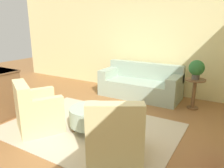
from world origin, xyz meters
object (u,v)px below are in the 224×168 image
at_px(couch, 140,85).
at_px(armchair_left, 36,111).
at_px(armchair_right, 115,134).
at_px(side_table, 194,89).
at_px(potted_plant_on_side_table, 197,68).
at_px(ottoman_table, 91,116).

bearing_deg(couch, armchair_left, -108.08).
bearing_deg(armchair_left, armchair_right, 0.00).
distance_m(armchair_left, armchair_right, 1.64).
xyz_separation_m(couch, armchair_left, (-0.88, -2.69, 0.03)).
height_order(couch, side_table, couch).
bearing_deg(couch, potted_plant_on_side_table, -6.93).
distance_m(ottoman_table, potted_plant_on_side_table, 2.55).
xyz_separation_m(armchair_left, armchair_right, (1.64, 0.00, 0.00)).
height_order(couch, ottoman_table, couch).
xyz_separation_m(couch, potted_plant_on_side_table, (1.38, -0.17, 0.61)).
relative_size(armchair_right, ottoman_table, 1.33).
bearing_deg(side_table, armchair_right, -103.67).
height_order(ottoman_table, side_table, side_table).
relative_size(armchair_left, armchair_right, 1.00).
bearing_deg(ottoman_table, armchair_right, -32.16).
bearing_deg(potted_plant_on_side_table, ottoman_table, -124.02).
relative_size(couch, side_table, 2.99).
height_order(couch, potted_plant_on_side_table, potted_plant_on_side_table).
xyz_separation_m(couch, ottoman_table, (-0.00, -2.21, -0.04)).
height_order(armchair_left, ottoman_table, armchair_left).
bearing_deg(armchair_right, couch, 105.84).
distance_m(armchair_right, side_table, 2.60).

